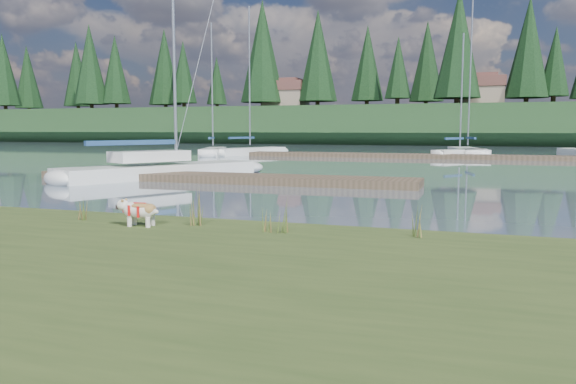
% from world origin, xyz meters
% --- Properties ---
extents(ground, '(200.00, 200.00, 0.00)m').
position_xyz_m(ground, '(0.00, 30.00, 0.00)').
color(ground, slate).
rests_on(ground, ground).
extents(ridge, '(200.00, 20.00, 5.00)m').
position_xyz_m(ridge, '(0.00, 73.00, 2.50)').
color(ridge, '#193318').
rests_on(ridge, ground).
extents(bulldog, '(0.81, 0.38, 0.48)m').
position_xyz_m(bulldog, '(0.03, -2.75, 0.65)').
color(bulldog, silver).
rests_on(bulldog, bank).
extents(sailboat_main, '(6.46, 9.97, 14.52)m').
position_xyz_m(sailboat_main, '(-6.92, 10.58, 0.42)').
color(sailboat_main, white).
rests_on(sailboat_main, ground).
extents(dock_near, '(16.00, 2.00, 0.30)m').
position_xyz_m(dock_near, '(-4.00, 9.00, 0.15)').
color(dock_near, '#4C3D2C').
rests_on(dock_near, ground).
extents(dock_far, '(26.00, 2.20, 0.30)m').
position_xyz_m(dock_far, '(2.00, 30.00, 0.15)').
color(dock_far, '#4C3D2C').
rests_on(dock_far, ground).
extents(sailboat_bg_0, '(3.65, 7.26, 10.52)m').
position_xyz_m(sailboat_bg_0, '(-14.50, 29.92, 0.32)').
color(sailboat_bg_0, white).
rests_on(sailboat_bg_0, ground).
extents(sailboat_bg_1, '(4.45, 8.04, 11.97)m').
position_xyz_m(sailboat_bg_1, '(-11.58, 31.80, 0.33)').
color(sailboat_bg_1, white).
rests_on(sailboat_bg_1, ground).
extents(sailboat_bg_2, '(4.35, 5.65, 9.27)m').
position_xyz_m(sailboat_bg_2, '(4.87, 33.24, 0.33)').
color(sailboat_bg_2, white).
rests_on(sailboat_bg_2, ground).
extents(sailboat_bg_3, '(3.65, 9.20, 13.15)m').
position_xyz_m(sailboat_bg_3, '(4.92, 36.70, 0.32)').
color(sailboat_bg_3, white).
rests_on(sailboat_bg_3, ground).
extents(weed_0, '(0.17, 0.14, 0.72)m').
position_xyz_m(weed_0, '(1.00, -2.29, 0.65)').
color(weed_0, '#475B23').
rests_on(weed_0, bank).
extents(weed_1, '(0.17, 0.14, 0.57)m').
position_xyz_m(weed_1, '(0.94, -2.36, 0.59)').
color(weed_1, '#475B23').
rests_on(weed_1, bank).
extents(weed_2, '(0.17, 0.14, 0.63)m').
position_xyz_m(weed_2, '(2.74, -2.54, 0.61)').
color(weed_2, '#475B23').
rests_on(weed_2, bank).
extents(weed_3, '(0.17, 0.14, 0.65)m').
position_xyz_m(weed_3, '(-1.39, -2.55, 0.62)').
color(weed_3, '#475B23').
rests_on(weed_3, bank).
extents(weed_4, '(0.17, 0.14, 0.47)m').
position_xyz_m(weed_4, '(2.48, -2.62, 0.55)').
color(weed_4, '#475B23').
rests_on(weed_4, bank).
extents(weed_5, '(0.17, 0.14, 0.61)m').
position_xyz_m(weed_5, '(4.97, -2.19, 0.61)').
color(weed_5, '#475B23').
rests_on(weed_5, bank).
extents(mud_lip, '(60.00, 0.50, 0.14)m').
position_xyz_m(mud_lip, '(0.00, -1.60, 0.07)').
color(mud_lip, '#33281C').
rests_on(mud_lip, ground).
extents(conifer_0, '(5.72, 5.72, 14.15)m').
position_xyz_m(conifer_0, '(-55.00, 67.00, 12.64)').
color(conifer_0, '#382619').
rests_on(conifer_0, ridge).
extents(conifer_1, '(4.40, 4.40, 11.30)m').
position_xyz_m(conifer_1, '(-40.00, 71.00, 11.28)').
color(conifer_1, '#382619').
rests_on(conifer_1, ridge).
extents(conifer_2, '(6.60, 6.60, 16.05)m').
position_xyz_m(conifer_2, '(-25.00, 68.00, 13.54)').
color(conifer_2, '#382619').
rests_on(conifer_2, ridge).
extents(conifer_3, '(4.84, 4.84, 12.25)m').
position_xyz_m(conifer_3, '(-10.00, 72.00, 11.74)').
color(conifer_3, '#382619').
rests_on(conifer_3, ridge).
extents(conifer_4, '(6.16, 6.16, 15.10)m').
position_xyz_m(conifer_4, '(3.00, 66.00, 13.09)').
color(conifer_4, '#382619').
rests_on(conifer_4, ridge).
extents(conifer_5, '(3.96, 3.96, 10.35)m').
position_xyz_m(conifer_5, '(15.00, 70.00, 10.83)').
color(conifer_5, '#382619').
rests_on(conifer_5, ridge).
extents(house_0, '(6.30, 5.30, 4.65)m').
position_xyz_m(house_0, '(-22.00, 70.00, 7.31)').
color(house_0, gray).
rests_on(house_0, ridge).
extents(house_1, '(6.30, 5.30, 4.65)m').
position_xyz_m(house_1, '(6.00, 71.00, 7.31)').
color(house_1, gray).
rests_on(house_1, ridge).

